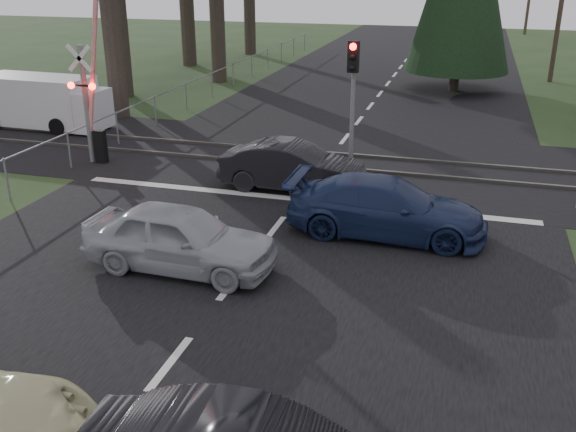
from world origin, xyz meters
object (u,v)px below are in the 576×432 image
(silver_car, at_px, (180,238))
(blue_sedan, at_px, (386,208))
(traffic_signal_center, at_px, (353,86))
(dark_car_far, at_px, (293,167))
(white_van, at_px, (46,102))
(crossing_signal, at_px, (92,101))

(silver_car, relative_size, blue_sedan, 0.88)
(traffic_signal_center, bearing_deg, dark_car_far, -128.87)
(silver_car, bearing_deg, dark_car_far, -7.39)
(blue_sedan, height_order, dark_car_far, blue_sedan)
(dark_car_far, height_order, white_van, white_van)
(crossing_signal, xyz_separation_m, white_van, (-4.49, 3.70, -1.03))
(crossing_signal, distance_m, silver_car, 8.89)
(silver_car, distance_m, dark_car_far, 5.72)
(crossing_signal, height_order, white_van, crossing_signal)
(blue_sedan, bearing_deg, crossing_signal, 71.96)
(silver_car, distance_m, blue_sedan, 5.05)
(silver_car, relative_size, dark_car_far, 1.00)
(crossing_signal, height_order, silver_car, crossing_signal)
(crossing_signal, xyz_separation_m, dark_car_far, (6.91, -0.81, -1.37))
(crossing_signal, relative_size, blue_sedan, 1.45)
(silver_car, height_order, white_van, white_van)
(traffic_signal_center, xyz_separation_m, dark_car_far, (-1.37, -1.70, -2.11))
(blue_sedan, bearing_deg, silver_car, 128.14)
(crossing_signal, relative_size, traffic_signal_center, 1.70)
(traffic_signal_center, xyz_separation_m, silver_car, (-2.31, -7.34, -2.09))
(silver_car, xyz_separation_m, white_van, (-10.45, 10.15, 0.31))
(blue_sedan, relative_size, dark_car_far, 1.15)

